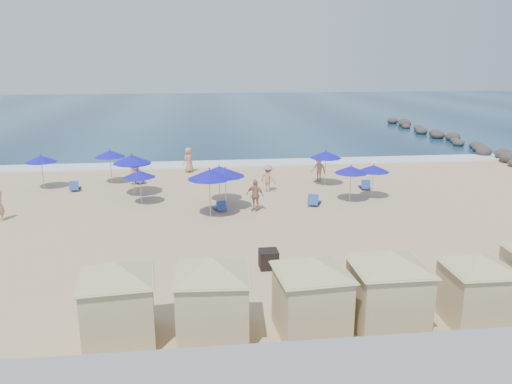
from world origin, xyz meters
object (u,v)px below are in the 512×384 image
cabana_2 (312,285)px  umbrella_10 (351,170)px  umbrella_0 (41,159)px  umbrella_6 (209,174)px  umbrella_5 (132,159)px  beachgoer_5 (268,178)px  trash_bin (269,259)px  beachgoer_2 (255,195)px  cabana_3 (389,280)px  beachgoer_0 (0,206)px  cabana_4 (478,280)px  rock_jetty (443,136)px  umbrella_8 (225,172)px  cabana_1 (213,288)px  umbrella_2 (110,154)px  cabana_0 (118,292)px  umbrella_4 (133,160)px  umbrella_3 (140,174)px  beachgoer_3 (319,169)px  umbrella_7 (219,170)px  umbrella_9 (326,155)px  umbrella_11 (374,168)px  beachgoer_4 (189,160)px  beachgoer_1 (135,172)px

cabana_2 → umbrella_10: 14.88m
umbrella_0 → umbrella_6: (10.48, -7.05, 0.35)m
umbrella_5 → beachgoer_5: umbrella_5 is taller
trash_bin → beachgoer_2: bearing=86.2°
cabana_3 → beachgoer_0: (-15.93, 12.57, -0.84)m
cabana_4 → beachgoer_5: (-4.29, 16.62, -0.61)m
rock_jetty → umbrella_8: bearing=-137.4°
umbrella_0 → cabana_1: bearing=-61.5°
beachgoer_5 → beachgoer_2: bearing=113.6°
cabana_4 → umbrella_6: size_ratio=1.53×
cabana_2 → beachgoer_2: size_ratio=2.47×
umbrella_2 → cabana_0: bearing=-80.3°
beachgoer_0 → cabana_1: bearing=11.7°
umbrella_4 → umbrella_5: bearing=-98.0°
umbrella_6 → beachgoer_5: umbrella_6 is taller
umbrella_8 → beachgoer_0: bearing=-177.6°
cabana_2 → umbrella_4: size_ratio=1.76×
umbrella_3 → beachgoer_3: size_ratio=1.17×
beachgoer_2 → beachgoer_3: (5.05, 6.13, 0.00)m
umbrella_7 → umbrella_2: bearing=143.3°
umbrella_9 → umbrella_8: bearing=-145.3°
umbrella_5 → umbrella_7: size_ratio=1.19×
beachgoer_0 → rock_jetty: bearing=93.6°
beachgoer_0 → beachgoer_2: beachgoer_2 is taller
cabana_2 → umbrella_4: 18.41m
cabana_4 → beachgoer_0: cabana_4 is taller
cabana_1 → umbrella_8: cabana_1 is taller
umbrella_11 → beachgoer_2: umbrella_11 is taller
trash_bin → cabana_1: (-2.36, -4.88, 1.25)m
cabana_4 → umbrella_5: size_ratio=1.55×
cabana_2 → umbrella_0: size_ratio=1.93×
umbrella_0 → beachgoer_5: umbrella_0 is taller
beachgoer_4 → beachgoer_2: bearing=66.1°
trash_bin → umbrella_6: umbrella_6 is taller
cabana_3 → beachgoer_3: bearing=82.8°
beachgoer_2 → beachgoer_5: beachgoer_2 is taller
cabana_2 → beachgoer_1: bearing=111.1°
umbrella_2 → umbrella_6: umbrella_6 is taller
umbrella_7 → cabana_0: bearing=-104.1°
beachgoer_4 → cabana_3: bearing=61.3°
umbrella_11 → beachgoer_3: 5.10m
rock_jetty → cabana_3: bearing=-119.0°
cabana_3 → umbrella_7: size_ratio=2.07×
umbrella_10 → beachgoer_5: bearing=147.7°
beachgoer_1 → trash_bin: bearing=-27.8°
umbrella_3 → beachgoer_0: size_ratio=1.30×
cabana_2 → umbrella_3: (-6.62, 14.72, 0.22)m
cabana_4 → umbrella_2: size_ratio=1.75×
beachgoer_3 → umbrella_4: bearing=-124.7°
cabana_2 → umbrella_9: bearing=74.4°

